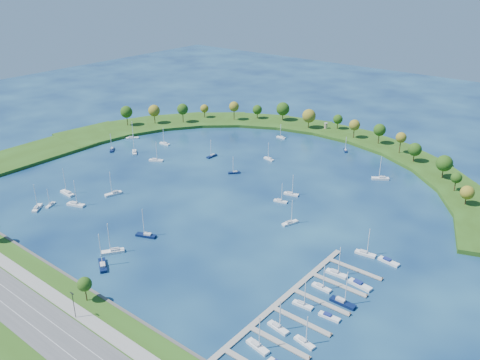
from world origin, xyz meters
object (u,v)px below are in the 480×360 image
Objects in this scene: moored_boat_19 at (112,149)px; moored_boat_5 at (67,193)px; moored_boat_2 at (156,160)px; docked_boat_8 at (336,273)px; moored_boat_8 at (345,150)px; docked_boat_3 at (304,341)px; moored_boat_15 at (212,155)px; moored_boat_20 at (281,137)px; docked_boat_0 at (258,346)px; harbor_tower at (326,126)px; dock_system at (301,306)px; moored_boat_12 at (37,207)px; docked_boat_7 at (343,302)px; moored_boat_6 at (76,204)px; moored_boat_11 at (291,194)px; moored_boat_16 at (134,152)px; docked_boat_11 at (388,261)px; docked_boat_10 at (365,253)px; moored_boat_9 at (113,251)px; moored_boat_4 at (103,265)px; moored_boat_3 at (280,201)px; moored_boat_17 at (234,172)px; moored_boat_18 at (381,178)px; docked_boat_2 at (278,327)px; docked_boat_4 at (303,304)px; moored_boat_1 at (113,193)px; moored_boat_21 at (50,204)px; moored_boat_13 at (165,143)px; moored_boat_14 at (132,138)px; docked_boat_9 at (360,285)px; moored_boat_0 at (290,222)px; moored_boat_7 at (146,235)px; docked_boat_5 at (329,317)px.

moored_boat_5 is at bearing -15.11° from moored_boat_19.
docked_boat_8 is at bearing -45.62° from moored_boat_2.
docked_boat_3 reaches higher than moored_boat_8.
moored_boat_15 is 57.84m from moored_boat_20.
docked_boat_0 is at bearing 122.78° from moored_boat_20.
dock_system is (92.12, -178.51, -3.76)m from harbor_tower.
moored_boat_12 is 0.91× the size of docked_boat_7.
moored_boat_6 reaches higher than moored_boat_11.
docked_boat_8 reaches higher than docked_boat_0.
moored_boat_12 is 83.85m from moored_boat_16.
docked_boat_10 is at bearing -170.59° from docked_boat_11.
moored_boat_9 reaches higher than moored_boat_15.
moored_boat_4 reaches higher than moored_boat_8.
harbor_tower is 0.33× the size of docked_boat_0.
moored_boat_4 reaches higher than moored_boat_3.
moored_boat_5 is 91.20m from moored_boat_17.
moored_boat_9 reaches higher than moored_boat_18.
docked_boat_0 is 0.90× the size of docked_boat_7.
docked_boat_4 is (0.01, 15.26, -0.02)m from docked_boat_2.
moored_boat_1 is at bearing 5.72° from moored_boat_19.
moored_boat_5 reaches higher than moored_boat_17.
docked_boat_2 is at bearing -25.03° from moored_boat_6.
moored_boat_1 is 1.15× the size of moored_boat_15.
moored_boat_11 is at bearing -69.86° from moored_boat_4.
moored_boat_21 is 0.74× the size of docked_boat_0.
docked_boat_8 is at bearing 109.92° from moored_boat_1.
moored_boat_13 is 39.54m from moored_boat_15.
moored_boat_2 reaches higher than moored_boat_20.
docked_boat_3 is at bearing 65.75° from moored_boat_21.
moored_boat_6 is at bearing 15.61° from moored_boat_18.
moored_boat_1 is 132.93m from docked_boat_0.
moored_boat_21 is (21.40, -97.93, -0.04)m from moored_boat_13.
moored_boat_20 is 0.79× the size of docked_boat_10.
moored_boat_17 is (92.51, -2.88, -0.06)m from moored_boat_14.
dock_system is at bearing -72.67° from moored_boat_14.
docked_boat_9 is (154.19, -38.92, -0.22)m from moored_boat_2.
docked_boat_0 is at bearing 163.65° from moored_boat_8.
moored_boat_1 is at bearing 129.94° from moored_boat_0.
moored_boat_5 is at bearing -156.10° from moored_boat_11.
moored_boat_19 is 195.90m from docked_boat_7.
moored_boat_13 reaches higher than harbor_tower.
moored_boat_16 is 78.44m from moored_boat_21.
moored_boat_6 reaches higher than moored_boat_15.
moored_boat_19 is at bearing 157.84° from docked_boat_4.
moored_boat_7 is 83.58m from docked_boat_0.
docked_boat_5 is (154.21, -62.07, -0.35)m from moored_boat_2.
docked_boat_4 is (75.43, 28.85, -0.11)m from moored_boat_4.
moored_boat_20 is (-108.26, 146.11, 0.50)m from dock_system.
moored_boat_5 is at bearing -164.80° from docked_boat_9.
moored_boat_2 is at bearing 121.55° from moored_boat_13.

